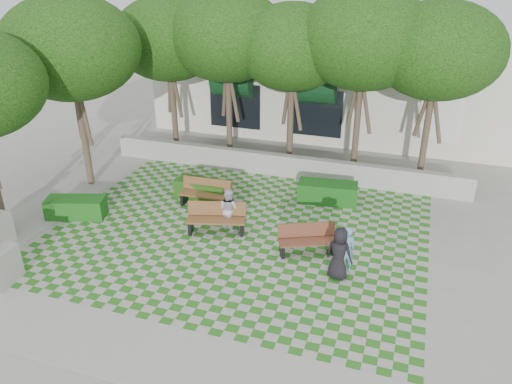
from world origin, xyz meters
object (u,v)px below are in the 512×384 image
(bench_west, at_px, (206,193))
(person_dark, at_px, (339,254))
(hedge_midleft, at_px, (203,189))
(hedge_west, at_px, (76,207))
(person_blue, at_px, (346,250))
(bench_east, at_px, (307,240))
(person_white, at_px, (229,209))
(bench_mid, at_px, (216,219))
(hedge_midright, at_px, (328,192))

(bench_west, height_order, person_dark, person_dark)
(hedge_midleft, distance_m, hedge_west, 4.51)
(hedge_west, distance_m, person_blue, 9.46)
(bench_east, bearing_deg, person_white, 142.21)
(hedge_west, height_order, person_dark, person_dark)
(bench_east, height_order, bench_mid, bench_mid)
(person_white, bearing_deg, hedge_west, 28.78)
(person_dark, height_order, person_white, person_dark)
(bench_west, distance_m, hedge_midright, 4.47)
(bench_east, distance_m, person_dark, 1.54)
(person_blue, bearing_deg, hedge_midright, -97.39)
(hedge_midright, distance_m, person_dark, 4.85)
(hedge_midright, relative_size, hedge_midleft, 1.06)
(person_white, bearing_deg, bench_east, -174.40)
(bench_mid, relative_size, person_dark, 1.28)
(hedge_midleft, bearing_deg, person_dark, -31.40)
(hedge_midleft, bearing_deg, bench_mid, -55.96)
(bench_mid, distance_m, person_dark, 4.46)
(bench_mid, relative_size, hedge_midleft, 0.99)
(bench_east, relative_size, person_dark, 1.18)
(hedge_midleft, relative_size, person_blue, 1.38)
(bench_mid, bearing_deg, bench_west, 107.69)
(bench_west, distance_m, hedge_midleft, 0.64)
(bench_east, relative_size, bench_west, 0.97)
(bench_mid, xyz_separation_m, bench_west, (-1.11, 1.67, -0.01))
(bench_east, xyz_separation_m, bench_mid, (-3.13, 0.32, 0.04))
(bench_west, relative_size, hedge_midleft, 0.94)
(bench_east, relative_size, hedge_midright, 0.86)
(person_blue, distance_m, person_white, 4.31)
(person_dark, bearing_deg, bench_east, -28.46)
(hedge_midleft, xyz_separation_m, person_white, (1.77, -1.83, 0.36))
(bench_east, xyz_separation_m, person_white, (-2.83, 0.67, 0.27))
(bench_east, xyz_separation_m, person_dark, (1.12, -1.00, 0.34))
(bench_mid, bearing_deg, hedge_west, 170.65)
(bench_east, xyz_separation_m, hedge_midleft, (-4.60, 2.50, -0.09))
(bench_west, bearing_deg, hedge_midleft, 122.91)
(hedge_west, distance_m, person_dark, 9.34)
(bench_east, distance_m, hedge_midright, 3.69)
(bench_west, bearing_deg, person_white, -46.06)
(hedge_west, bearing_deg, person_white, 9.81)
(bench_east, height_order, hedge_midright, bench_east)
(bench_west, distance_m, person_white, 1.94)
(bench_mid, distance_m, hedge_midright, 4.53)
(hedge_midright, height_order, hedge_midleft, hedge_midright)
(hedge_midright, bearing_deg, bench_west, -157.75)
(bench_mid, relative_size, hedge_west, 1.01)
(hedge_west, bearing_deg, bench_west, 29.63)
(person_dark, bearing_deg, hedge_midright, -62.24)
(bench_mid, xyz_separation_m, person_blue, (4.39, -0.99, 0.25))
(hedge_midleft, height_order, hedge_west, hedge_midleft)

